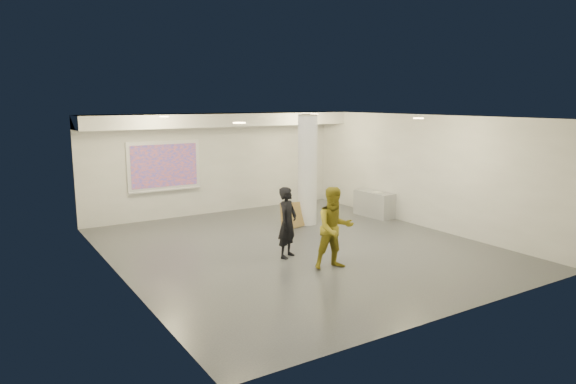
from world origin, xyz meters
TOP-DOWN VIEW (x-y plane):
  - floor at (0.00, 0.00)m, footprint 8.00×9.00m
  - ceiling at (0.00, 0.00)m, footprint 8.00×9.00m
  - wall_back at (0.00, 4.50)m, footprint 8.00×0.01m
  - wall_front at (0.00, -4.50)m, footprint 8.00×0.01m
  - wall_left at (-4.00, 0.00)m, footprint 0.01×9.00m
  - wall_right at (4.00, 0.00)m, footprint 0.01×9.00m
  - soffit_band at (0.00, 3.95)m, footprint 8.00×1.10m
  - downlight_nw at (-2.20, 2.50)m, footprint 0.22×0.22m
  - downlight_ne at (2.20, 2.50)m, footprint 0.22×0.22m
  - downlight_sw at (-2.20, -1.50)m, footprint 0.22×0.22m
  - downlight_se at (2.20, -1.50)m, footprint 0.22×0.22m
  - column at (1.50, 1.80)m, footprint 0.52×0.52m
  - projection_screen at (-1.60, 4.45)m, footprint 2.10×0.13m
  - credenza at (3.72, 1.54)m, footprint 0.61×1.29m
  - papers_stack at (3.70, 1.40)m, footprint 0.24×0.29m
  - cardboard_back at (0.98, 1.79)m, footprint 0.63×0.31m
  - cardboard_front at (1.10, 1.66)m, footprint 0.55×0.33m
  - woman at (-0.57, -0.50)m, footprint 0.67×0.61m
  - man at (-0.17, -1.63)m, footprint 0.93×0.80m

SIDE VIEW (x-z plane):
  - floor at x=0.00m, z-range -0.01..0.01m
  - cardboard_front at x=1.10m, z-range 0.00..0.56m
  - cardboard_back at x=0.98m, z-range 0.00..0.66m
  - credenza at x=3.72m, z-range 0.00..0.73m
  - papers_stack at x=3.70m, z-range 0.73..0.75m
  - woman at x=-0.57m, z-range 0.00..1.55m
  - man at x=-0.17m, z-range 0.00..1.67m
  - wall_back at x=0.00m, z-range 0.00..3.00m
  - wall_front at x=0.00m, z-range 0.00..3.00m
  - wall_left at x=-4.00m, z-range 0.00..3.00m
  - wall_right at x=4.00m, z-range 0.00..3.00m
  - column at x=1.50m, z-range 0.00..3.00m
  - projection_screen at x=-1.60m, z-range 0.82..2.24m
  - soffit_band at x=0.00m, z-range 2.64..3.00m
  - downlight_nw at x=-2.20m, z-range 2.97..2.99m
  - downlight_ne at x=2.20m, z-range 2.97..2.99m
  - downlight_sw at x=-2.20m, z-range 2.97..2.99m
  - downlight_se at x=2.20m, z-range 2.97..2.99m
  - ceiling at x=0.00m, z-range 3.00..3.00m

